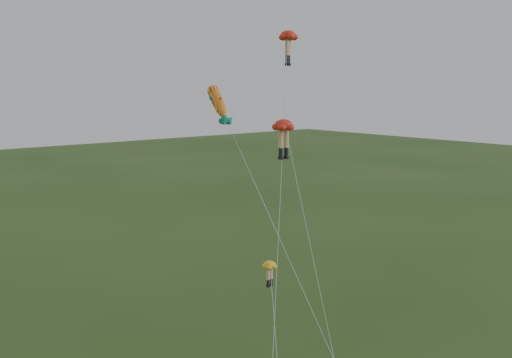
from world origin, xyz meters
TOP-DOWN VIEW (x-y plane):
  - legs_kite_red_high at (6.96, 9.65)m, footprint 10.95×10.51m
  - legs_kite_red_mid at (2.99, 5.68)m, footprint 1.91×7.21m
  - legs_kite_yellow at (-2.33, 0.99)m, footprint 2.12×3.45m
  - fish_kite at (0.44, 9.56)m, footprint 1.68×13.17m

SIDE VIEW (x-z plane):
  - legs_kite_yellow at x=-2.33m, z-range 3.38..11.69m
  - legs_kite_red_mid at x=2.99m, z-range 7.17..23.06m
  - fish_kite at x=0.44m, z-range 7.71..26.11m
  - legs_kite_red_high at x=6.96m, z-range 10.18..32.34m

